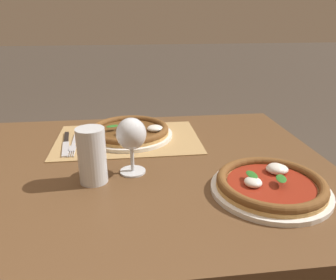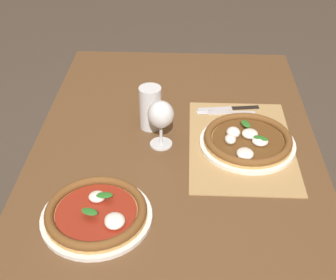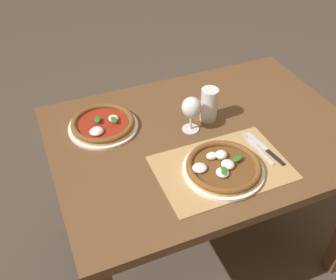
{
  "view_description": "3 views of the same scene",
  "coord_description": "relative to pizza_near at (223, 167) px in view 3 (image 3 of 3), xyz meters",
  "views": [
    {
      "loc": [
        -0.04,
        0.85,
        1.15
      ],
      "look_at": [
        -0.15,
        -0.05,
        0.79
      ],
      "focal_mm": 35.0,
      "sensor_mm": 36.0,
      "label": 1
    },
    {
      "loc": [
        -1.22,
        -0.03,
        1.61
      ],
      "look_at": [
        -0.13,
        0.02,
        0.82
      ],
      "focal_mm": 50.0,
      "sensor_mm": 36.0,
      "label": 2
    },
    {
      "loc": [
        -0.61,
        -1.09,
        1.75
      ],
      "look_at": [
        -0.18,
        -0.04,
        0.8
      ],
      "focal_mm": 42.0,
      "sensor_mm": 36.0,
      "label": 3
    }
  ],
  "objects": [
    {
      "name": "pizza_near",
      "position": [
        0.0,
        0.0,
        0.0
      ],
      "size": [
        0.3,
        0.3,
        0.05
      ],
      "color": "white",
      "rests_on": "paper_placemat"
    },
    {
      "name": "dining_table",
      "position": [
        0.04,
        0.22,
        -0.13
      ],
      "size": [
        1.24,
        0.89,
        0.74
      ],
      "color": "brown",
      "rests_on": "ground"
    },
    {
      "name": "knife",
      "position": [
        0.21,
        0.05,
        -0.02
      ],
      "size": [
        0.04,
        0.22,
        0.01
      ],
      "color": "black",
      "rests_on": "paper_placemat"
    },
    {
      "name": "paper_placemat",
      "position": [
        0.01,
        0.02,
        -0.02
      ],
      "size": [
        0.48,
        0.32,
        0.0
      ],
      "primitive_type": "cube",
      "color": "#A88451",
      "rests_on": "dining_table"
    },
    {
      "name": "pint_glass",
      "position": [
        0.1,
        0.31,
        0.05
      ],
      "size": [
        0.07,
        0.07,
        0.15
      ],
      "color": "silver",
      "rests_on": "dining_table"
    },
    {
      "name": "wine_glass",
      "position": [
        -0.0,
        0.27,
        0.08
      ],
      "size": [
        0.08,
        0.08,
        0.16
      ],
      "color": "silver",
      "rests_on": "dining_table"
    },
    {
      "name": "pizza_far",
      "position": [
        -0.33,
        0.41,
        -0.0
      ],
      "size": [
        0.29,
        0.29,
        0.05
      ],
      "color": "white",
      "rests_on": "dining_table"
    },
    {
      "name": "ground_plane",
      "position": [
        0.04,
        0.22,
        -0.76
      ],
      "size": [
        24.0,
        24.0,
        0.0
      ],
      "primitive_type": "plane",
      "color": "#473D33"
    },
    {
      "name": "fork",
      "position": [
        0.18,
        0.06,
        -0.02
      ],
      "size": [
        0.03,
        0.2,
        0.0
      ],
      "color": "#B7B7BC",
      "rests_on": "paper_placemat"
    }
  ]
}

